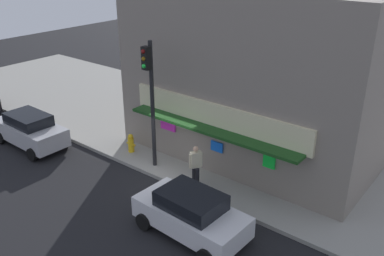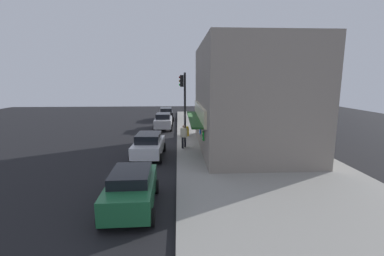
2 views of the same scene
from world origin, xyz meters
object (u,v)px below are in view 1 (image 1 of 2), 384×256
traffic_light (150,90)px  parked_car_white (191,213)px  trash_can (273,180)px  fire_hydrant (131,143)px  pedestrian (196,164)px  parked_car_silver (30,130)px

traffic_light → parked_car_white: 5.72m
trash_can → fire_hydrant: bearing=-169.0°
traffic_light → fire_hydrant: 3.67m
fire_hydrant → parked_car_white: size_ratio=0.22×
pedestrian → traffic_light: bearing=178.6°
parked_car_silver → traffic_light: bearing=17.8°
traffic_light → pedestrian: traffic_light is taller
fire_hydrant → pedestrian: 4.35m
trash_can → pedestrian: 3.25m
trash_can → pedestrian: bearing=-146.2°
fire_hydrant → trash_can: size_ratio=1.21×
parked_car_silver → trash_can: bearing=18.1°
fire_hydrant → pedestrian: size_ratio=0.52×
trash_can → parked_car_silver: bearing=-161.9°
pedestrian → parked_car_silver: pedestrian is taller
pedestrian → fire_hydrant: bearing=174.4°
parked_car_silver → fire_hydrant: bearing=27.7°
fire_hydrant → parked_car_silver: size_ratio=0.22×
fire_hydrant → trash_can: (6.95, 1.36, -0.06)m
trash_can → parked_car_silver: size_ratio=0.18×
traffic_light → pedestrian: (2.49, -0.06, -2.64)m
traffic_light → fire_hydrant: (-1.81, 0.36, -3.17)m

